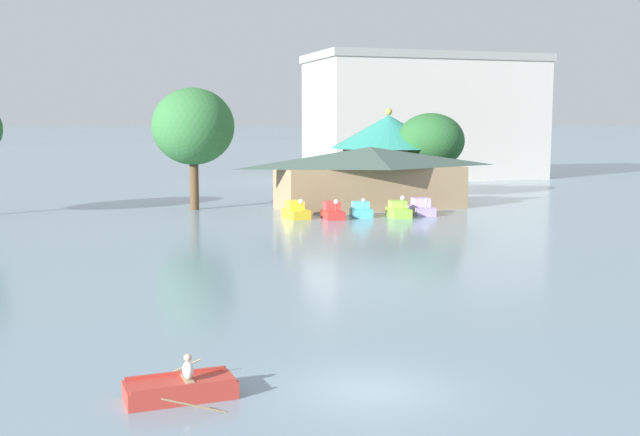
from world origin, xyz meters
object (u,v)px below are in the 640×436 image
at_px(pedal_boat_red, 333,212).
at_px(pedal_boat_lime, 398,210).
at_px(boathouse, 370,176).
at_px(shoreline_tree_mid, 193,127).
at_px(pedal_boat_cyan, 361,211).
at_px(rowboat_with_rower, 181,389).
at_px(background_building_block, 424,117).
at_px(green_roof_pavilion, 388,151).
at_px(shoreline_tree_right, 431,141).
at_px(pedal_boat_yellow, 296,211).
at_px(pedal_boat_lavender, 422,208).

distance_m(pedal_boat_red, pedal_boat_lime, 5.54).
bearing_deg(boathouse, shoreline_tree_mid, 166.32).
distance_m(pedal_boat_lime, shoreline_tree_mid, 19.34).
bearing_deg(pedal_boat_cyan, rowboat_with_rower, -18.06).
height_order(boathouse, background_building_block, background_building_block).
xyz_separation_m(rowboat_with_rower, green_roof_pavilion, (28.90, 54.07, 4.37)).
xyz_separation_m(rowboat_with_rower, pedal_boat_red, (17.13, 37.32, 0.26)).
distance_m(pedal_boat_red, shoreline_tree_right, 20.54).
relative_size(pedal_boat_lime, boathouse, 0.18).
bearing_deg(boathouse, pedal_boat_lime, -90.86).
bearing_deg(boathouse, shoreline_tree_right, 37.19).
relative_size(pedal_boat_yellow, pedal_boat_red, 1.03).
bearing_deg(rowboat_with_rower, background_building_block, -123.24).
relative_size(green_roof_pavilion, background_building_block, 0.39).
distance_m(shoreline_tree_mid, shoreline_tree_right, 24.56).
distance_m(pedal_boat_yellow, background_building_block, 47.56).
xyz_separation_m(pedal_boat_cyan, pedal_boat_lime, (2.95, -0.81, 0.02)).
height_order(pedal_boat_yellow, boathouse, boathouse).
bearing_deg(green_roof_pavilion, pedal_boat_lavender, -103.30).
bearing_deg(pedal_boat_lavender, shoreline_tree_mid, -111.38).
height_order(pedal_boat_yellow, pedal_boat_lavender, pedal_boat_yellow).
height_order(pedal_boat_yellow, pedal_boat_lime, pedal_boat_lime).
bearing_deg(shoreline_tree_mid, rowboat_with_rower, -99.26).
distance_m(pedal_boat_red, boathouse, 8.69).
bearing_deg(pedal_boat_yellow, rowboat_with_rower, -26.76).
bearing_deg(pedal_boat_lime, pedal_boat_red, -85.24).
bearing_deg(green_roof_pavilion, pedal_boat_cyan, -119.40).
xyz_separation_m(rowboat_with_rower, boathouse, (22.75, 43.54, 2.58)).
xyz_separation_m(rowboat_with_rower, pedal_boat_yellow, (14.43, 38.55, 0.27)).
height_order(pedal_boat_yellow, shoreline_tree_right, shoreline_tree_right).
xyz_separation_m(shoreline_tree_right, background_building_block, (11.15, 25.15, 2.52)).
xyz_separation_m(pedal_boat_yellow, shoreline_tree_mid, (-6.74, 8.66, 6.66)).
distance_m(rowboat_with_rower, background_building_block, 87.48).
bearing_deg(pedal_boat_cyan, pedal_boat_yellow, -89.05).
height_order(pedal_boat_lime, pedal_boat_lavender, pedal_boat_lime).
relative_size(green_roof_pavilion, shoreline_tree_mid, 1.14).
height_order(pedal_boat_lime, shoreline_tree_mid, shoreline_tree_mid).
xyz_separation_m(rowboat_with_rower, pedal_boat_cyan, (19.71, 37.75, 0.22)).
bearing_deg(shoreline_tree_mid, boathouse, -13.68).
height_order(pedal_boat_cyan, boathouse, boathouse).
bearing_deg(pedal_boat_red, pedal_boat_cyan, 104.02).
distance_m(pedal_boat_lavender, boathouse, 6.78).
bearing_deg(shoreline_tree_right, rowboat_with_rower, -122.33).
relative_size(rowboat_with_rower, background_building_block, 0.10).
height_order(pedal_boat_yellow, pedal_boat_cyan, pedal_boat_yellow).
relative_size(pedal_boat_yellow, shoreline_tree_right, 0.32).
relative_size(shoreline_tree_right, background_building_block, 0.28).
height_order(rowboat_with_rower, pedal_boat_red, pedal_boat_red).
bearing_deg(shoreline_tree_right, pedal_boat_lime, -124.45).
distance_m(pedal_boat_yellow, shoreline_tree_right, 21.88).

